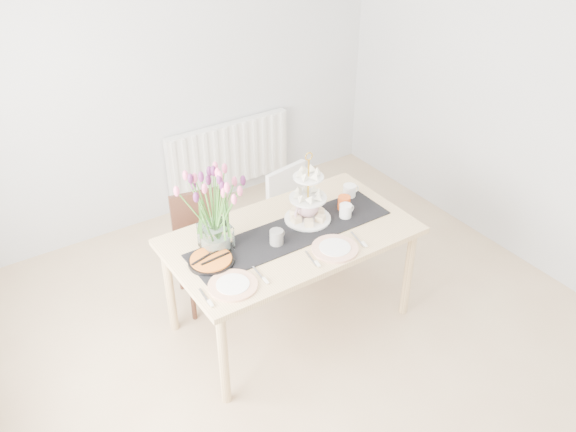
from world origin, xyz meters
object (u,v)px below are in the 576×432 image
tart_tin (211,261)px  plate_right (335,248)px  dining_table (291,243)px  cake_stand (308,204)px  chair_white (295,209)px  mug_orange (344,203)px  tulip_vase (213,201)px  mug_grey (277,238)px  plate_left (233,285)px  teapot (307,207)px  radiator (229,154)px  mug_white (345,211)px  cream_jug (349,191)px  chair_brown (205,240)px

tart_tin → plate_right: bearing=-23.3°
dining_table → cake_stand: size_ratio=3.50×
chair_white → plate_right: chair_white is taller
dining_table → mug_orange: mug_orange is taller
tulip_vase → mug_grey: 0.48m
tart_tin → plate_left: tart_tin is taller
tulip_vase → teapot: 0.73m
radiator → tart_tin: (-1.05, -1.71, 0.32)m
tulip_vase → mug_white: size_ratio=6.39×
chair_white → tart_tin: bearing=-159.4°
teapot → mug_orange: teapot is taller
tulip_vase → radiator: bearing=59.2°
cake_stand → cream_jug: 0.44m
teapot → cream_jug: (0.40, 0.05, -0.03)m
radiator → teapot: 1.68m
mug_white → dining_table: bearing=170.8°
cream_jug → mug_grey: bearing=-158.0°
dining_table → mug_white: (0.41, -0.04, 0.13)m
cake_stand → mug_white: size_ratio=4.62×
cake_stand → chair_white: bearing=63.8°
plate_left → tulip_vase: bearing=75.8°
dining_table → mug_grey: size_ratio=15.44×
chair_brown → dining_table: bearing=-49.7°
tart_tin → plate_left: (0.00, -0.27, -0.01)m
cake_stand → mug_grey: bearing=-159.9°
cream_jug → chair_white: bearing=114.8°
chair_white → tulip_vase: tulip_vase is taller
mug_grey → teapot: bearing=7.0°
teapot → mug_orange: (0.26, -0.06, -0.03)m
cake_stand → plate_right: 0.39m
cake_stand → tart_tin: 0.77m
tulip_vase → mug_white: tulip_vase is taller
radiator → mug_grey: bearing=-109.1°
radiator → dining_table: bearing=-105.3°
tulip_vase → plate_right: (0.61, -0.42, -0.34)m
plate_left → plate_right: bearing=-3.1°
teapot → tart_tin: 0.79m
cream_jug → mug_grey: size_ratio=0.88×
mug_orange → plate_right: size_ratio=0.35×
dining_table → plate_left: size_ratio=5.52×
mug_grey → mug_white: 0.55m
radiator → tulip_vase: tulip_vase is taller
cream_jug → plate_right: bearing=-129.5°
radiator → tulip_vase: (-0.95, -1.59, 0.65)m
chair_brown → tulip_vase: tulip_vase is taller
tulip_vase → cake_stand: (0.66, -0.06, -0.22)m
chair_brown → tart_tin: bearing=-100.3°
radiator → plate_right: 2.07m
chair_white → cream_jug: cream_jug is taller
chair_brown → mug_grey: mug_grey is taller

